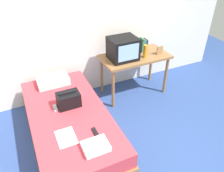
# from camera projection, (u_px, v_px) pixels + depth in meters

# --- Properties ---
(ground_plane) EXTENTS (8.00, 8.00, 0.00)m
(ground_plane) POSITION_uv_depth(u_px,v_px,m) (156.00, 164.00, 2.85)
(ground_plane) COLOR #2D4784
(wall_back) EXTENTS (5.20, 0.10, 2.60)m
(wall_back) POSITION_uv_depth(u_px,v_px,m) (95.00, 19.00, 3.64)
(wall_back) COLOR silver
(wall_back) RESTS_ON ground
(bed) EXTENTS (1.00, 2.00, 0.52)m
(bed) POSITION_uv_depth(u_px,v_px,m) (70.00, 127.00, 3.05)
(bed) COLOR olive
(bed) RESTS_ON ground
(desk) EXTENTS (1.16, 0.60, 0.75)m
(desk) POSITION_uv_depth(u_px,v_px,m) (135.00, 61.00, 3.82)
(desk) COLOR olive
(desk) RESTS_ON ground
(tv) EXTENTS (0.44, 0.39, 0.36)m
(tv) POSITION_uv_depth(u_px,v_px,m) (123.00, 49.00, 3.57)
(tv) COLOR black
(tv) RESTS_ON desk
(water_bottle) EXTENTS (0.06, 0.06, 0.22)m
(water_bottle) POSITION_uv_depth(u_px,v_px,m) (145.00, 51.00, 3.65)
(water_bottle) COLOR orange
(water_bottle) RESTS_ON desk
(book_row) EXTENTS (0.16, 0.16, 0.22)m
(book_row) POSITION_uv_depth(u_px,v_px,m) (142.00, 45.00, 3.88)
(book_row) COLOR black
(book_row) RESTS_ON desk
(picture_frame) EXTENTS (0.11, 0.02, 0.14)m
(picture_frame) POSITION_uv_depth(u_px,v_px,m) (160.00, 50.00, 3.78)
(picture_frame) COLOR #9E754C
(picture_frame) RESTS_ON desk
(pillow) EXTENTS (0.47, 0.33, 0.11)m
(pillow) POSITION_uv_depth(u_px,v_px,m) (53.00, 80.00, 3.45)
(pillow) COLOR silver
(pillow) RESTS_ON bed
(handbag) EXTENTS (0.30, 0.20, 0.23)m
(handbag) POSITION_uv_depth(u_px,v_px,m) (69.00, 100.00, 2.96)
(handbag) COLOR black
(handbag) RESTS_ON bed
(magazine) EXTENTS (0.21, 0.29, 0.01)m
(magazine) POSITION_uv_depth(u_px,v_px,m) (66.00, 137.00, 2.53)
(magazine) COLOR white
(magazine) RESTS_ON bed
(remote_dark) EXTENTS (0.04, 0.16, 0.02)m
(remote_dark) POSITION_uv_depth(u_px,v_px,m) (95.00, 132.00, 2.59)
(remote_dark) COLOR black
(remote_dark) RESTS_ON bed
(remote_silver) EXTENTS (0.04, 0.14, 0.02)m
(remote_silver) POSITION_uv_depth(u_px,v_px,m) (55.00, 108.00, 2.95)
(remote_silver) COLOR #B7B7BC
(remote_silver) RESTS_ON bed
(folded_towel) EXTENTS (0.28, 0.22, 0.06)m
(folded_towel) POSITION_uv_depth(u_px,v_px,m) (96.00, 146.00, 2.39)
(folded_towel) COLOR white
(folded_towel) RESTS_ON bed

